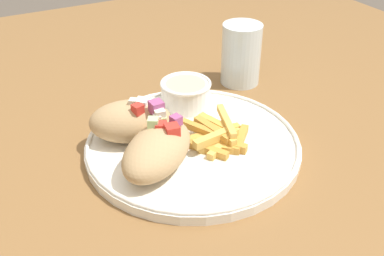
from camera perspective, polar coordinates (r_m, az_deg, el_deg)
table at (r=0.69m, az=0.11°, el=-6.83°), size 1.45×1.45×0.73m
plate at (r=0.65m, az=0.00°, el=-1.81°), size 0.31×0.31×0.02m
pita_sandwich_near at (r=0.58m, az=-4.40°, el=-2.72°), size 0.15×0.14×0.06m
pita_sandwich_far at (r=0.64m, az=-7.75°, el=0.92°), size 0.14×0.11×0.07m
fries_pile at (r=0.64m, az=3.05°, el=-0.98°), size 0.11×0.10×0.03m
sauce_ramekin at (r=0.72m, az=-0.80°, el=4.51°), size 0.08×0.08×0.04m
water_glass at (r=0.81m, az=6.23°, el=8.97°), size 0.07×0.07×0.11m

